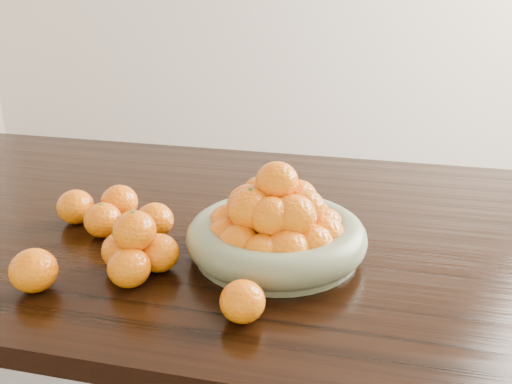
% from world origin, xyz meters
% --- Properties ---
extents(dining_table, '(2.00, 1.00, 0.75)m').
position_xyz_m(dining_table, '(0.00, 0.00, 0.66)').
color(dining_table, black).
rests_on(dining_table, ground).
extents(fruit_bowl, '(0.34, 0.34, 0.18)m').
position_xyz_m(fruit_bowl, '(0.10, -0.13, 0.81)').
color(fruit_bowl, '#6F7757').
rests_on(fruit_bowl, dining_table).
extents(orange_pyramid, '(0.14, 0.14, 0.12)m').
position_xyz_m(orange_pyramid, '(-0.13, -0.26, 0.80)').
color(orange_pyramid, orange).
rests_on(orange_pyramid, dining_table).
extents(loose_orange_0, '(0.08, 0.08, 0.07)m').
position_xyz_m(loose_orange_0, '(-0.26, -0.13, 0.79)').
color(loose_orange_0, orange).
rests_on(loose_orange_0, dining_table).
extents(loose_orange_1, '(0.08, 0.08, 0.07)m').
position_xyz_m(loose_orange_1, '(-0.27, -0.35, 0.79)').
color(loose_orange_1, orange).
rests_on(loose_orange_1, dining_table).
extents(loose_orange_2, '(0.07, 0.07, 0.07)m').
position_xyz_m(loose_orange_2, '(0.09, -0.35, 0.78)').
color(loose_orange_2, orange).
rests_on(loose_orange_2, dining_table).
extents(loose_orange_3, '(0.08, 0.08, 0.07)m').
position_xyz_m(loose_orange_3, '(-0.27, -0.04, 0.79)').
color(loose_orange_3, orange).
rests_on(loose_orange_3, dining_table).
extents(loose_orange_4, '(0.08, 0.08, 0.07)m').
position_xyz_m(loose_orange_4, '(-0.35, -0.09, 0.79)').
color(loose_orange_4, orange).
rests_on(loose_orange_4, dining_table).
extents(loose_orange_5, '(0.08, 0.08, 0.07)m').
position_xyz_m(loose_orange_5, '(-0.16, -0.11, 0.79)').
color(loose_orange_5, orange).
rests_on(loose_orange_5, dining_table).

